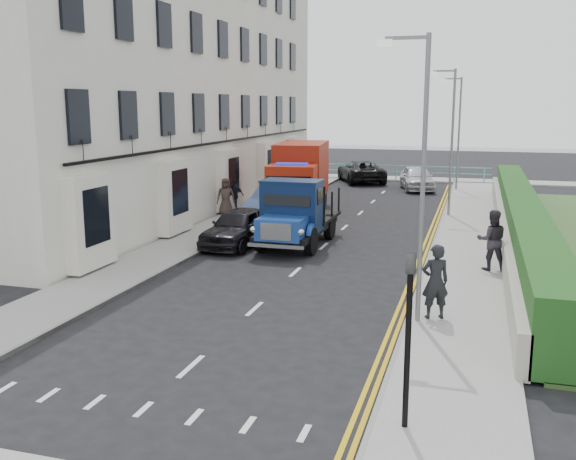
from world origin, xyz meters
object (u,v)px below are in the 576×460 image
object	(u,v)px
lamp_far	(457,127)
pedestrian_east_near	(435,281)
lamp_near	(418,164)
lamp_mid	(450,134)
parked_car_front	(239,227)
bedford_lorry	(293,218)
red_lorry	(300,176)

from	to	relation	value
lamp_far	pedestrian_east_near	world-z (taller)	lamp_far
lamp_near	lamp_mid	distance (m)	16.00
lamp_mid	pedestrian_east_near	xyz separation A→B (m)	(0.50, -15.73, -2.93)
lamp_near	parked_car_front	xyz separation A→B (m)	(-7.36, 7.22, -3.26)
bedford_lorry	red_lorry	size ratio (longest dim) A/B	0.80
lamp_near	red_lorry	bearing A→B (deg)	115.14
bedford_lorry	pedestrian_east_near	distance (m)	9.10
lamp_far	lamp_mid	bearing A→B (deg)	-90.00
red_lorry	lamp_mid	bearing A→B (deg)	-0.78
red_lorry	lamp_far	bearing A→B (deg)	49.27
bedford_lorry	parked_car_front	distance (m)	2.20
lamp_mid	pedestrian_east_near	distance (m)	16.01
lamp_far	bedford_lorry	world-z (taller)	lamp_far
lamp_near	pedestrian_east_near	size ratio (longest dim) A/B	3.69
parked_car_front	pedestrian_east_near	bearing A→B (deg)	-37.13
bedford_lorry	red_lorry	xyz separation A→B (m)	(-1.91, 7.83, 0.66)
parked_car_front	pedestrian_east_near	world-z (taller)	pedestrian_east_near
lamp_far	lamp_near	bearing A→B (deg)	-90.00
lamp_far	bedford_lorry	xyz separation A→B (m)	(-5.21, -18.65, -2.81)
bedford_lorry	parked_car_front	world-z (taller)	bedford_lorry
lamp_near	red_lorry	distance (m)	16.90
lamp_near	bedford_lorry	size ratio (longest dim) A/B	1.27
red_lorry	parked_car_front	world-z (taller)	red_lorry
bedford_lorry	red_lorry	world-z (taller)	red_lorry
parked_car_front	red_lorry	bearing A→B (deg)	92.65
lamp_mid	pedestrian_east_near	size ratio (longest dim) A/B	3.69
lamp_mid	bedford_lorry	bearing A→B (deg)	-121.07
parked_car_front	bedford_lorry	bearing A→B (deg)	7.66
lamp_near	bedford_lorry	bearing A→B (deg)	125.35
parked_car_front	pedestrian_east_near	xyz separation A→B (m)	(7.86, -6.96, 0.33)
lamp_near	pedestrian_east_near	world-z (taller)	lamp_near
bedford_lorry	pedestrian_east_near	xyz separation A→B (m)	(5.71, -7.08, -0.12)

